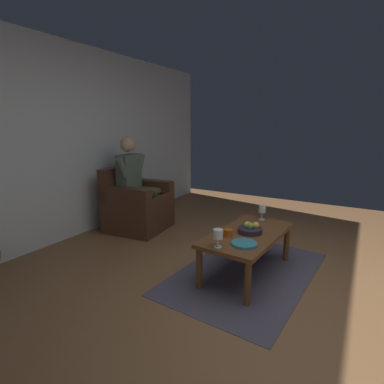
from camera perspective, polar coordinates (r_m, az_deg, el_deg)
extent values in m
plane|color=brown|center=(2.89, 19.79, -18.97)|extent=(7.25, 7.25, 0.00)
cube|color=silver|center=(4.17, -23.91, 8.39)|extent=(6.44, 0.06, 2.50)
cube|color=#464250|center=(3.24, 10.20, -14.70)|extent=(1.92, 1.30, 0.01)
cube|color=#462A1C|center=(4.43, -9.96, -4.21)|extent=(0.87, 0.83, 0.43)
cube|color=#462A1C|center=(4.33, -9.43, -0.95)|extent=(0.55, 0.68, 0.10)
cube|color=#462A1C|center=(4.61, -7.95, 0.81)|extent=(0.24, 0.76, 0.24)
cube|color=#462A1C|center=(4.09, -12.59, -0.86)|extent=(0.24, 0.76, 0.24)
cube|color=#462A1C|center=(4.50, -13.52, 1.77)|extent=(0.80, 0.21, 0.47)
cube|color=#556654|center=(4.38, -11.83, 3.42)|extent=(0.39, 0.22, 0.55)
sphere|color=tan|center=(4.33, -12.07, 8.78)|extent=(0.21, 0.21, 0.21)
cylinder|color=#49512E|center=(4.40, -8.61, 0.15)|extent=(0.18, 0.43, 0.13)
cylinder|color=#49512E|center=(4.37, -6.16, -3.64)|extent=(0.13, 0.13, 0.53)
cylinder|color=#556654|center=(4.51, -9.78, 5.30)|extent=(0.21, 0.11, 0.29)
cylinder|color=#49512E|center=(4.22, -10.23, -0.45)|extent=(0.18, 0.43, 0.13)
cylinder|color=#49512E|center=(4.18, -7.69, -4.42)|extent=(0.13, 0.13, 0.53)
cylinder|color=#556654|center=(4.16, -13.07, 4.56)|extent=(0.21, 0.11, 0.29)
cube|color=brown|center=(3.07, 10.49, -7.89)|extent=(1.18, 0.66, 0.04)
cylinder|color=brown|center=(3.54, 17.41, -9.27)|extent=(0.06, 0.06, 0.39)
cylinder|color=brown|center=(2.64, 10.45, -16.61)|extent=(0.06, 0.06, 0.39)
cylinder|color=brown|center=(3.69, 10.25, -7.98)|extent=(0.06, 0.06, 0.39)
cylinder|color=brown|center=(2.84, 1.36, -14.22)|extent=(0.06, 0.06, 0.39)
cylinder|color=silver|center=(3.51, 13.02, -5.03)|extent=(0.07, 0.07, 0.01)
cylinder|color=silver|center=(3.50, 13.05, -4.38)|extent=(0.01, 0.01, 0.08)
cylinder|color=silver|center=(3.47, 13.11, -3.11)|extent=(0.08, 0.08, 0.08)
cylinder|color=#590C19|center=(3.48, 13.09, -3.48)|extent=(0.07, 0.07, 0.03)
cylinder|color=silver|center=(2.68, 4.89, -10.28)|extent=(0.07, 0.07, 0.01)
cylinder|color=silver|center=(2.67, 4.91, -9.49)|extent=(0.01, 0.01, 0.07)
cylinder|color=silver|center=(2.64, 4.94, -7.91)|extent=(0.09, 0.09, 0.08)
cylinder|color=#590C19|center=(2.65, 4.93, -8.38)|extent=(0.08, 0.08, 0.03)
cylinder|color=#272031|center=(3.06, 10.91, -7.11)|extent=(0.24, 0.24, 0.05)
sphere|color=#71A639|center=(3.04, 10.94, -6.29)|extent=(0.07, 0.07, 0.07)
sphere|color=gold|center=(3.07, 11.96, -6.17)|extent=(0.07, 0.07, 0.07)
sphere|color=gold|center=(3.07, 10.43, -6.12)|extent=(0.07, 0.07, 0.07)
cylinder|color=teal|center=(2.75, 9.84, -9.61)|extent=(0.23, 0.23, 0.02)
cylinder|color=#AD4C12|center=(2.93, 6.84, -7.67)|extent=(0.08, 0.08, 0.07)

